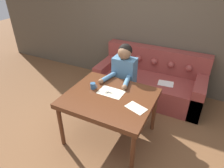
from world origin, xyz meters
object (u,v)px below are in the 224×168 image
object	(u,v)px
dining_table	(110,100)
mug	(93,86)
scissors	(110,93)
person	(124,80)
couch	(150,81)

from	to	relation	value
dining_table	mug	world-z (taller)	mug
scissors	mug	xyz separation A→B (m)	(-0.27, -0.00, 0.04)
person	scissors	xyz separation A→B (m)	(0.05, -0.60, 0.11)
dining_table	mug	size ratio (longest dim) A/B	10.63
dining_table	couch	size ratio (longest dim) A/B	0.59
couch	person	xyz separation A→B (m)	(-0.26, -0.72, 0.33)
dining_table	couch	xyz separation A→B (m)	(0.19, 1.38, -0.36)
scissors	mug	bearing A→B (deg)	-179.45
couch	scissors	bearing A→B (deg)	-99.14
dining_table	couch	distance (m)	1.44
couch	scissors	xyz separation A→B (m)	(-0.21, -1.32, 0.44)
couch	person	bearing A→B (deg)	-110.16
scissors	mug	size ratio (longest dim) A/B	1.92
couch	dining_table	bearing A→B (deg)	-97.62
dining_table	person	xyz separation A→B (m)	(-0.08, 0.67, -0.03)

